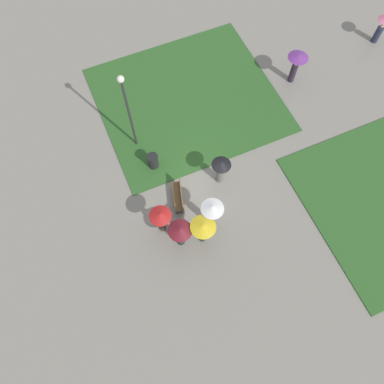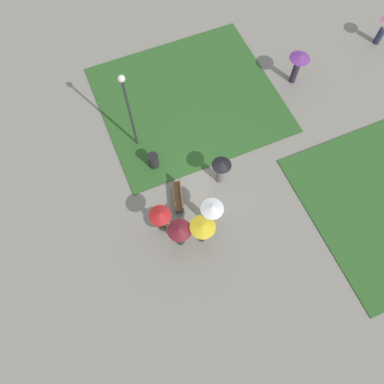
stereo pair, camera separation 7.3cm
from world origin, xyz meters
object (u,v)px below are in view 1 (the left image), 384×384
Objects in this scene: trash_bin at (153,161)px; lone_walker_mid_plaza at (382,26)px; crowd_person_red at (161,218)px; lone_walker_far_path at (296,63)px; crowd_person_maroon at (180,232)px; lamp_post at (127,106)px; crowd_person_white at (212,211)px; park_bench at (179,196)px; crowd_person_black at (221,168)px; crowd_person_yellow at (203,228)px.

trash_bin is 15.75m from lone_walker_mid_plaza.
lone_walker_far_path reaches higher than crowd_person_red.
crowd_person_maroon reaches higher than lone_walker_mid_plaza.
lamp_post reaches higher than crowd_person_maroon.
crowd_person_white reaches higher than trash_bin.
crowd_person_white is at bearing 47.42° from lone_walker_mid_plaza.
lamp_post reaches higher than lone_walker_mid_plaza.
park_bench is at bearing -41.83° from crowd_person_maroon.
crowd_person_black is at bearing 42.57° from lone_walker_mid_plaza.
crowd_person_maroon is (5.88, 0.08, -1.94)m from lamp_post.
lone_walker_mid_plaza is at bearing 169.65° from crowd_person_yellow.
crowd_person_yellow is at bearing 51.71° from crowd_person_white.
crowd_person_maroon is (2.00, -0.75, 0.82)m from park_bench.
lone_walker_mid_plaza is at bearing 100.14° from trash_bin.
crowd_person_white is at bearing 44.57° from park_bench.
crowd_person_red is (3.34, -0.82, 0.86)m from trash_bin.
lone_walker_far_path is at bearing 102.93° from trash_bin.
park_bench is at bearing -121.37° from crowd_person_yellow.
crowd_person_yellow is (0.58, -0.70, -0.00)m from crowd_person_white.
crowd_person_red is (-0.94, -0.54, 0.06)m from crowd_person_maroon.
crowd_person_red is (1.06, -1.29, 0.88)m from park_bench.
crowd_person_white is (3.98, 1.38, 0.97)m from trash_bin.
crowd_person_black is (-0.23, 2.28, 0.77)m from park_bench.
crowd_person_maroon is 1.00× the size of crowd_person_black.
trash_bin is 0.49× the size of lone_walker_far_path.
lone_walker_far_path reaches higher than crowd_person_yellow.
crowd_person_maroon is (4.27, -0.28, 0.80)m from trash_bin.
crowd_person_red is (-0.64, -2.20, -0.11)m from crowd_person_white.
crowd_person_maroon is 1.70m from crowd_person_white.
trash_bin is 0.51× the size of crowd_person_red.
park_bench is 2.17m from crowd_person_white.
crowd_person_maroon is 3.76m from crowd_person_black.
trash_bin is 0.53× the size of crowd_person_black.
trash_bin is at bearing -151.77° from park_bench.
crowd_person_yellow is (2.28, 0.21, 0.99)m from park_bench.
crowd_person_yellow reaches higher than lone_walker_mid_plaza.
lamp_post is 6.49m from crowd_person_yellow.
crowd_person_red reaches higher than park_bench.
crowd_person_white is 1.13× the size of crowd_person_black.
lone_walker_far_path is (-2.13, 9.27, 0.90)m from trash_bin.
crowd_person_yellow reaches higher than crowd_person_black.
lone_walker_far_path is at bearing 93.12° from lamp_post.
park_bench is 0.91× the size of crowd_person_maroon.
crowd_person_yellow is (0.28, 0.96, 0.17)m from crowd_person_maroon.
trash_bin is 0.54× the size of lone_walker_mid_plaza.
lone_walker_far_path reaches higher than crowd_person_black.
crowd_person_maroon is 0.92× the size of lone_walker_far_path.
lamp_post is at bearing 26.07° from lone_walker_mid_plaza.
crowd_person_yellow reaches higher than crowd_person_maroon.
lone_walker_far_path is at bearing -178.78° from crowd_person_yellow.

